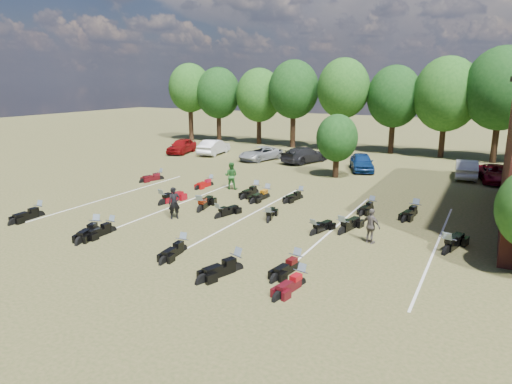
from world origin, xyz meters
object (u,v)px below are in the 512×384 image
Objects in this scene: car_4 at (362,162)px; person_grey at (371,226)px; motorcycle_3 at (183,251)px; motorcycle_14 at (160,179)px; motorcycle_7 at (163,205)px; car_0 at (182,146)px; person_green at (231,176)px; motorcycle_0 at (40,216)px; person_black at (174,203)px.

person_grey reaches higher than car_4.
car_4 reaches higher than motorcycle_3.
motorcycle_7 is at bearing -31.24° from motorcycle_14.
car_0 is 17.13m from person_green.
motorcycle_0 is 1.08× the size of motorcycle_3.
person_green is (-0.86, 7.49, 0.07)m from person_black.
motorcycle_3 is (3.36, -3.78, -0.89)m from person_black.
person_grey is 0.79× the size of motorcycle_3.
car_0 is 23.07m from motorcycle_0.
person_black is at bearing 29.88° from person_grey.
person_green is 5.81m from motorcycle_7.
car_0 is at bearing 137.73° from motorcycle_14.
motorcycle_14 is (-0.32, 10.86, 0.00)m from motorcycle_0.
person_black reaches higher than car_0.
person_black is 7.54m from person_green.
motorcycle_0 is at bearing 171.74° from motorcycle_3.
car_4 is 24.89m from motorcycle_0.
person_green is 0.84× the size of motorcycle_0.
motorcycle_7 is at bearing 91.56° from person_black.
car_4 is at bearing 58.14° from motorcycle_14.
car_0 is 1.03× the size of car_4.
motorcycle_7 reaches higher than motorcycle_14.
person_grey is (11.40, -6.29, -0.12)m from person_green.
motorcycle_14 is (-6.45, 0.14, -0.95)m from person_green.
motorcycle_14 is at bearing 84.19° from person_black.
motorcycle_0 is (-17.53, -4.42, -0.84)m from person_grey.
person_green is at bearing -53.13° from car_0.
car_0 reaches higher than motorcycle_7.
motorcycle_7 is 7.44m from motorcycle_14.
motorcycle_3 is at bearing 95.93° from person_green.
person_green is at bearing 16.81° from motorcycle_14.
motorcycle_7 is at bearing -67.96° from car_0.
person_green is 12.07m from motorcycle_3.
car_0 is 29.97m from person_grey.
motorcycle_14 is (-7.32, 7.63, -0.89)m from person_black.
motorcycle_0 is at bearing 56.69° from motorcycle_7.
car_4 is at bearing -134.71° from person_green.
person_green is (-6.28, -10.84, 0.22)m from car_4.
motorcycle_14 reaches higher than motorcycle_3.
car_0 is 2.50× the size of person_black.
person_grey reaches higher than motorcycle_14.
person_green is 6.52m from motorcycle_14.
car_4 is 16.65m from motorcycle_14.
motorcycle_0 is 10.87m from motorcycle_14.
motorcycle_0 is (6.70, -22.07, -0.76)m from car_0.
car_4 is 22.22m from motorcycle_3.
person_green is 0.78× the size of motorcycle_7.
motorcycle_3 is (10.36, -0.55, 0.00)m from motorcycle_0.
motorcycle_7 is (-7.89, -16.34, -0.74)m from car_4.
motorcycle_7 is at bearing 130.11° from motorcycle_3.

